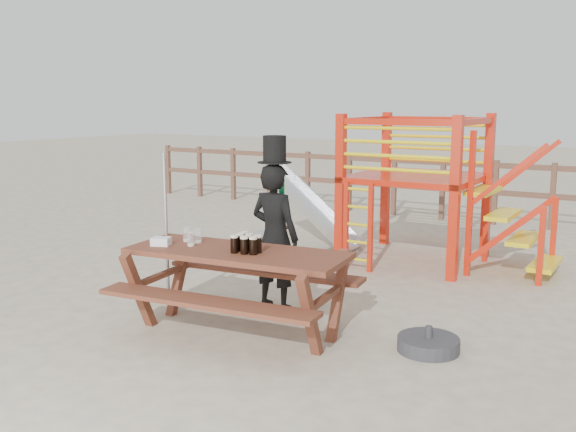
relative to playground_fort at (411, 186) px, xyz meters
name	(u,v)px	position (x,y,z in m)	size (l,w,h in m)	color
ground	(266,332)	(-0.12, -3.58, -1.07)	(60.00, 60.00, 0.00)	beige
back_fence	(468,184)	(-0.12, 3.42, -0.34)	(15.09, 0.09, 1.20)	brown
playground_fort	(411,186)	(0.00, 0.00, 0.00)	(4.71, 1.84, 2.10)	red
picnic_table	(237,281)	(-0.36, -3.73, -0.54)	(2.32, 1.73, 0.84)	brown
man_with_hat	(275,233)	(-0.45, -2.89, -0.22)	(0.62, 0.43, 1.91)	black
metal_pole	(166,233)	(-1.42, -3.55, -0.21)	(0.04, 0.04, 1.72)	#B2B2B7
parasol_base	(428,344)	(1.42, -3.21, -1.01)	(0.57, 0.57, 0.24)	#313236
paper_bag	(161,241)	(-1.13, -3.95, -0.19)	(0.18, 0.14, 0.08)	white
stout_pints	(246,243)	(-0.23, -3.75, -0.15)	(0.29, 0.28, 0.17)	black
empty_glasses	(192,237)	(-0.93, -3.71, -0.17)	(0.25, 0.23, 0.15)	silver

